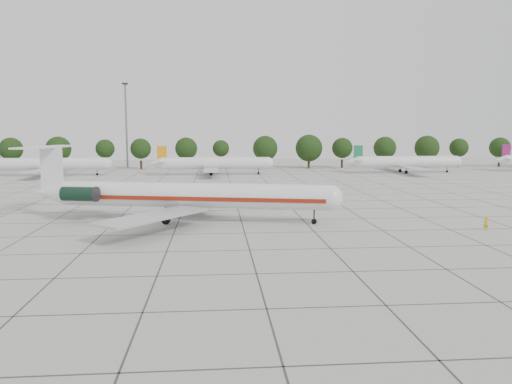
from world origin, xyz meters
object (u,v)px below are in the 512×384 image
bg_airliner_c (214,163)px  floodlight_mast (126,120)px  bg_airliner_d (406,162)px  main_airliner (176,195)px  bg_airliner_b (50,164)px  ground_crew (486,223)px

bg_airliner_c → floodlight_mast: bearing=134.6°
bg_airliner_d → floodlight_mast: floodlight_mast is taller
bg_airliner_c → bg_airliner_d: 51.34m
main_airliner → floodlight_mast: floodlight_mast is taller
main_airliner → floodlight_mast: bearing=115.9°
bg_airliner_d → main_airliner: bearing=-130.3°
bg_airliner_b → bg_airliner_c: size_ratio=1.00×
bg_airliner_b → bg_airliner_d: bearing=0.5°
main_airliner → bg_airliner_b: 74.66m
bg_airliner_b → floodlight_mast: 32.15m
ground_crew → floodlight_mast: 116.95m
bg_airliner_b → bg_airliner_c: bearing=-0.9°
bg_airliner_d → bg_airliner_b: bearing=-179.5°
ground_crew → bg_airliner_d: size_ratio=0.06×
ground_crew → main_airliner: bearing=-19.0°
bg_airliner_c → floodlight_mast: size_ratio=1.11×
floodlight_mast → bg_airliner_d: bearing=-18.1°
bg_airliner_c → bg_airliner_b: bearing=179.1°
ground_crew → bg_airliner_d: (19.83, 75.14, 2.08)m
main_airliner → bg_airliner_b: bearing=131.6°
ground_crew → bg_airliner_c: 80.16m
main_airliner → floodlight_mast: 94.75m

